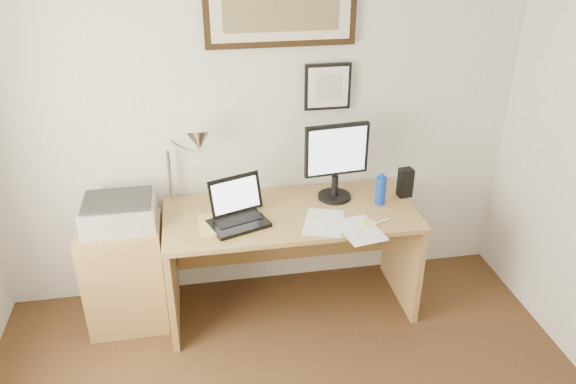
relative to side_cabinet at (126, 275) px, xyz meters
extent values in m
cube|color=silver|center=(0.92, 0.32, 0.89)|extent=(3.50, 0.02, 2.50)
cube|color=#9F7743|center=(0.00, 0.00, 0.00)|extent=(0.50, 0.40, 0.73)
cylinder|color=#0E37B7|center=(1.66, -0.04, 0.48)|extent=(0.07, 0.07, 0.19)
cylinder|color=#0E37B7|center=(1.66, -0.04, 0.58)|extent=(0.03, 0.03, 0.02)
cube|color=black|center=(1.86, 0.04, 0.48)|extent=(0.09, 0.08, 0.20)
cube|color=white|center=(1.25, -0.21, 0.39)|extent=(0.32, 0.39, 0.00)
cube|color=white|center=(1.44, -0.34, 0.39)|extent=(0.27, 0.35, 0.00)
cube|color=#E4E26C|center=(1.52, -0.27, 0.39)|extent=(0.08, 0.08, 0.01)
cylinder|color=white|center=(1.58, -0.28, 0.39)|extent=(0.14, 0.06, 0.02)
imported|color=#DABB66|center=(0.49, -0.14, 0.39)|extent=(0.20, 0.27, 0.02)
cube|color=#9F7743|center=(1.07, -0.05, 0.37)|extent=(1.60, 0.70, 0.03)
cube|color=#9F7743|center=(0.29, -0.05, -0.01)|extent=(0.04, 0.65, 0.72)
cube|color=#9F7743|center=(1.85, -0.05, -0.01)|extent=(0.04, 0.65, 0.72)
cube|color=#9F7743|center=(1.07, 0.28, 0.09)|extent=(1.50, 0.03, 0.55)
cube|color=black|center=(0.73, -0.15, 0.40)|extent=(0.40, 0.34, 0.02)
cube|color=black|center=(0.73, -0.12, 0.41)|extent=(0.31, 0.22, 0.00)
cube|color=black|center=(0.73, -0.02, 0.52)|extent=(0.34, 0.18, 0.23)
cube|color=white|center=(0.73, -0.03, 0.53)|extent=(0.30, 0.15, 0.18)
cylinder|color=black|center=(1.39, 0.09, 0.40)|extent=(0.22, 0.22, 0.02)
cylinder|color=black|center=(1.39, 0.09, 0.48)|extent=(0.04, 0.04, 0.14)
cube|color=black|center=(1.39, 0.08, 0.74)|extent=(0.42, 0.08, 0.34)
cube|color=silver|center=(1.39, 0.06, 0.74)|extent=(0.38, 0.04, 0.30)
cube|color=#A4A4A7|center=(0.02, 0.02, 0.44)|extent=(0.44, 0.34, 0.16)
cube|color=#2D2D2D|center=(0.02, 0.02, 0.54)|extent=(0.40, 0.30, 0.02)
cylinder|color=silver|center=(0.33, 0.24, 0.56)|extent=(0.02, 0.02, 0.36)
cylinder|color=silver|center=(0.43, 0.18, 0.78)|extent=(0.15, 0.23, 0.19)
cone|color=silver|center=(0.53, 0.12, 0.84)|extent=(0.16, 0.18, 0.15)
cube|color=black|center=(1.07, 0.30, 1.58)|extent=(0.92, 0.03, 0.47)
cube|color=beige|center=(1.07, 0.28, 1.58)|extent=(0.84, 0.01, 0.39)
cube|color=brown|center=(1.07, 0.27, 1.58)|extent=(0.70, 0.00, 0.28)
cube|color=black|center=(1.37, 0.30, 1.08)|extent=(0.30, 0.02, 0.30)
cube|color=white|center=(1.37, 0.28, 1.08)|extent=(0.26, 0.00, 0.26)
cube|color=#B3B8BD|center=(1.37, 0.28, 1.08)|extent=(0.17, 0.00, 0.17)
camera|label=1|loc=(0.52, -3.09, 2.15)|focal=35.00mm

